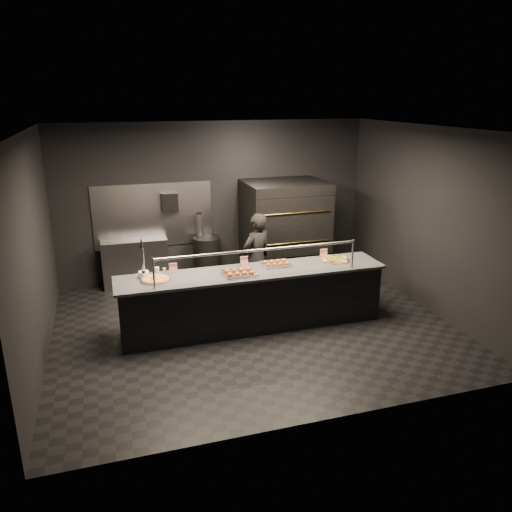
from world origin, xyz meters
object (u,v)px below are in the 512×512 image
object	(u,v)px
service_counter	(253,299)
square_pizza	(335,259)
slider_tray_a	(239,273)
fire_extinguisher	(199,226)
round_pizza	(156,279)
prep_shelf	(136,263)
worker	(257,258)
slider_tray_b	(276,264)
pizza_oven	(284,231)
beer_tap	(143,266)
trash_bin	(207,259)
towel_dispenser	(169,202)

from	to	relation	value
service_counter	square_pizza	distance (m)	1.48
slider_tray_a	square_pizza	bearing A→B (deg)	6.21
fire_extinguisher	round_pizza	bearing A→B (deg)	-114.89
prep_shelf	worker	distance (m)	2.40
slider_tray_b	service_counter	bearing A→B (deg)	-160.41
slider_tray_a	square_pizza	size ratio (longest dim) A/B	1.17
round_pizza	slider_tray_a	xyz separation A→B (m)	(1.21, -0.12, 0.01)
pizza_oven	prep_shelf	bearing A→B (deg)	171.46
beer_tap	trash_bin	size ratio (longest dim) A/B	0.71
service_counter	slider_tray_b	xyz separation A→B (m)	(0.42, 0.15, 0.48)
square_pizza	service_counter	bearing A→B (deg)	-176.53
service_counter	prep_shelf	size ratio (longest dim) A/B	3.42
round_pizza	slider_tray_b	distance (m)	1.88
pizza_oven	square_pizza	distance (m)	1.83
slider_tray_b	worker	distance (m)	0.84
worker	beer_tap	bearing A→B (deg)	-2.14
service_counter	towel_dispenser	xyz separation A→B (m)	(-0.90, 2.39, 1.09)
slider_tray_a	trash_bin	world-z (taller)	slider_tray_a
service_counter	slider_tray_a	xyz separation A→B (m)	(-0.24, -0.09, 0.49)
slider_tray_a	slider_tray_b	xyz separation A→B (m)	(0.66, 0.24, -0.00)
service_counter	trash_bin	xyz separation A→B (m)	(-0.26, 2.22, -0.03)
slider_tray_a	square_pizza	world-z (taller)	slider_tray_a
service_counter	round_pizza	bearing A→B (deg)	178.84
service_counter	fire_extinguisher	world-z (taller)	service_counter
towel_dispenser	fire_extinguisher	xyz separation A→B (m)	(0.55, 0.01, -0.49)
fire_extinguisher	trash_bin	bearing A→B (deg)	-62.75
trash_bin	worker	world-z (taller)	worker
slider_tray_a	beer_tap	bearing A→B (deg)	167.88
prep_shelf	trash_bin	size ratio (longest dim) A/B	1.39
towel_dispenser	fire_extinguisher	size ratio (longest dim) A/B	0.69
round_pizza	trash_bin	size ratio (longest dim) A/B	0.52
towel_dispenser	pizza_oven	bearing A→B (deg)	-13.14
pizza_oven	fire_extinguisher	world-z (taller)	pizza_oven
fire_extinguisher	square_pizza	distance (m)	2.90
pizza_oven	worker	distance (m)	1.27
trash_bin	service_counter	bearing A→B (deg)	-83.39
pizza_oven	round_pizza	size ratio (longest dim) A/B	4.25
round_pizza	slider_tray_a	world-z (taller)	slider_tray_a
prep_shelf	slider_tray_b	size ratio (longest dim) A/B	2.61
beer_tap	slider_tray_b	xyz separation A→B (m)	(2.02, -0.05, -0.15)
prep_shelf	worker	world-z (taller)	worker
slider_tray_a	fire_extinguisher	bearing A→B (deg)	92.58
slider_tray_a	prep_shelf	bearing A→B (deg)	119.44
trash_bin	fire_extinguisher	bearing A→B (deg)	117.25
beer_tap	trash_bin	world-z (taller)	beer_tap
trash_bin	slider_tray_b	bearing A→B (deg)	-71.80
pizza_oven	trash_bin	distance (m)	1.59
worker	square_pizza	bearing A→B (deg)	115.89
beer_tap	slider_tray_a	bearing A→B (deg)	-12.12
prep_shelf	towel_dispenser	size ratio (longest dim) A/B	3.43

